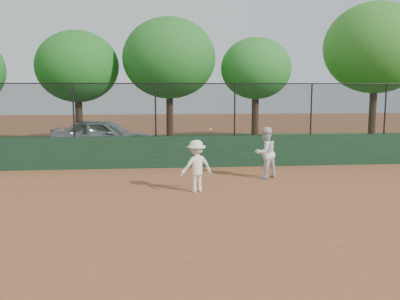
{
  "coord_description": "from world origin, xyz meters",
  "views": [
    {
      "loc": [
        -0.47,
        -10.76,
        3.04
      ],
      "look_at": [
        0.8,
        2.2,
        1.2
      ],
      "focal_mm": 40.0,
      "sensor_mm": 36.0,
      "label": 1
    }
  ],
  "objects": [
    {
      "name": "tree_3",
      "position": [
        4.59,
        11.78,
        3.96
      ],
      "size": [
        3.6,
        3.27,
        5.54
      ],
      "color": "#412915",
      "rests_on": "ground"
    },
    {
      "name": "parked_car",
      "position": [
        -2.89,
        9.94,
        0.81
      ],
      "size": [
        5.09,
        3.07,
        1.62
      ],
      "primitive_type": "imported",
      "rotation": [
        0.0,
        0.0,
        1.31
      ],
      "color": "#B1B7BB",
      "rests_on": "ground"
    },
    {
      "name": "fence_assembly",
      "position": [
        -0.03,
        6.0,
        2.24
      ],
      "size": [
        26.0,
        0.06,
        2.0
      ],
      "color": "black",
      "rests_on": "back_wall"
    },
    {
      "name": "player_main",
      "position": [
        0.67,
        1.96,
        0.76
      ],
      "size": [
        1.12,
        0.88,
        1.89
      ],
      "color": "white",
      "rests_on": "ground"
    },
    {
      "name": "grass_strip",
      "position": [
        0.0,
        12.0,
        0.0
      ],
      "size": [
        36.0,
        12.0,
        0.01
      ],
      "primitive_type": "cube",
      "color": "#274F18",
      "rests_on": "ground"
    },
    {
      "name": "player_second",
      "position": [
        3.15,
        3.72,
        0.86
      ],
      "size": [
        1.04,
        0.96,
        1.73
      ],
      "primitive_type": "imported",
      "rotation": [
        0.0,
        0.0,
        3.6
      ],
      "color": "white",
      "rests_on": "ground"
    },
    {
      "name": "tree_4",
      "position": [
        10.48,
        10.94,
        4.97
      ],
      "size": [
        5.23,
        4.75,
        7.24
      ],
      "color": "#412A17",
      "rests_on": "ground"
    },
    {
      "name": "tree_1",
      "position": [
        -4.34,
        12.07,
        4.04
      ],
      "size": [
        4.09,
        3.72,
        5.82
      ],
      "color": "#3F2715",
      "rests_on": "ground"
    },
    {
      "name": "back_wall",
      "position": [
        0.0,
        6.0,
        0.6
      ],
      "size": [
        26.0,
        0.2,
        1.2
      ],
      "primitive_type": "cube",
      "color": "#193721",
      "rests_on": "ground"
    },
    {
      "name": "tree_2",
      "position": [
        0.2,
        11.71,
        4.45
      ],
      "size": [
        4.63,
        4.21,
        6.47
      ],
      "color": "#412817",
      "rests_on": "ground"
    },
    {
      "name": "ground",
      "position": [
        0.0,
        0.0,
        0.0
      ],
      "size": [
        80.0,
        80.0,
        0.0
      ],
      "primitive_type": "plane",
      "color": "#965530",
      "rests_on": "ground"
    }
  ]
}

